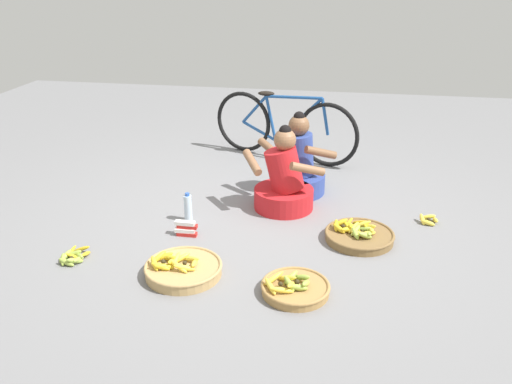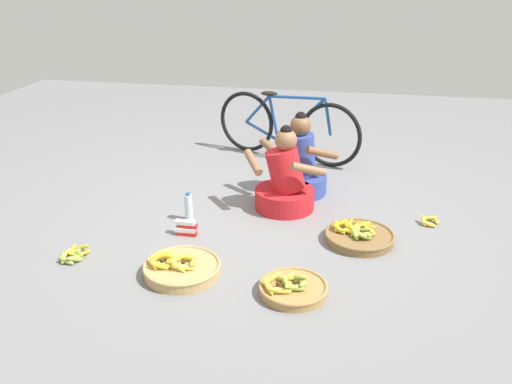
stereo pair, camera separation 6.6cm
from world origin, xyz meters
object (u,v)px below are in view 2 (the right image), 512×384
(banana_basket_back_center, at_px, (292,288))
(water_bottle, at_px, (189,207))
(vendor_woman_front, at_px, (285,183))
(banana_basket_mid_right, at_px, (359,236))
(loose_bananas_near_vendor, at_px, (430,221))
(vendor_woman_behind, at_px, (299,168))
(bicycle_leaning, at_px, (286,127))
(banana_basket_mid_left, at_px, (181,268))
(loose_bananas_near_bicycle, at_px, (73,255))
(packet_carton_stack, at_px, (186,228))

(banana_basket_back_center, bearing_deg, water_bottle, 137.27)
(vendor_woman_front, relative_size, banana_basket_mid_right, 1.40)
(vendor_woman_front, relative_size, loose_bananas_near_vendor, 4.75)
(banana_basket_mid_right, distance_m, banana_basket_back_center, 0.91)
(loose_bananas_near_vendor, bearing_deg, vendor_woman_behind, 157.98)
(bicycle_leaning, height_order, banana_basket_back_center, bicycle_leaning)
(banana_basket_mid_left, distance_m, loose_bananas_near_vendor, 2.10)
(banana_basket_back_center, bearing_deg, loose_bananas_near_vendor, 51.03)
(banana_basket_mid_left, distance_m, water_bottle, 0.86)
(banana_basket_back_center, distance_m, loose_bananas_near_bicycle, 1.64)
(banana_basket_mid_left, bearing_deg, loose_bananas_near_vendor, 32.47)
(banana_basket_back_center, bearing_deg, vendor_woman_behind, 95.49)
(water_bottle, bearing_deg, banana_basket_mid_right, -4.40)
(banana_basket_back_center, xyz_separation_m, packet_carton_stack, (-0.94, 0.66, 0.02))
(bicycle_leaning, bearing_deg, banana_basket_back_center, -81.04)
(bicycle_leaning, xyz_separation_m, loose_bananas_near_vendor, (1.40, -1.38, -0.33))
(bicycle_leaning, height_order, water_bottle, bicycle_leaning)
(vendor_woman_behind, distance_m, packet_carton_stack, 1.30)
(banana_basket_mid_left, bearing_deg, banana_basket_mid_right, 30.89)
(banana_basket_mid_right, bearing_deg, bicycle_leaning, 114.69)
(banana_basket_back_center, height_order, loose_bananas_near_vendor, banana_basket_back_center)
(vendor_woman_behind, xyz_separation_m, water_bottle, (-0.83, -0.77, -0.13))
(banana_basket_back_center, xyz_separation_m, loose_bananas_near_vendor, (0.99, 1.22, -0.02))
(water_bottle, bearing_deg, bicycle_leaning, 70.92)
(vendor_woman_front, xyz_separation_m, banana_basket_mid_left, (-0.55, -1.22, -0.19))
(banana_basket_back_center, bearing_deg, banana_basket_mid_left, 173.53)
(banana_basket_mid_left, xyz_separation_m, banana_basket_back_center, (0.79, -0.09, -0.01))
(vendor_woman_front, relative_size, bicycle_leaning, 0.46)
(banana_basket_mid_right, bearing_deg, packet_carton_stack, -173.60)
(vendor_woman_behind, relative_size, water_bottle, 3.11)
(banana_basket_back_center, height_order, packet_carton_stack, banana_basket_back_center)
(banana_basket_mid_right, bearing_deg, loose_bananas_near_bicycle, -161.86)
(banana_basket_mid_left, bearing_deg, vendor_woman_front, 65.75)
(vendor_woman_front, xyz_separation_m, banana_basket_back_center, (0.24, -1.30, -0.20))
(bicycle_leaning, distance_m, loose_bananas_near_bicycle, 2.77)
(banana_basket_mid_right, relative_size, loose_bananas_near_vendor, 3.39)
(bicycle_leaning, distance_m, loose_bananas_near_vendor, 1.99)
(bicycle_leaning, bearing_deg, water_bottle, -109.08)
(loose_bananas_near_bicycle, bearing_deg, packet_carton_stack, 36.75)
(bicycle_leaning, bearing_deg, vendor_woman_front, -82.57)
(vendor_woman_behind, height_order, loose_bananas_near_bicycle, vendor_woman_behind)
(vendor_woman_front, distance_m, vendor_woman_behind, 0.39)
(vendor_woman_behind, bearing_deg, loose_bananas_near_vendor, -22.02)
(vendor_woman_behind, xyz_separation_m, banana_basket_mid_right, (0.58, -0.87, -0.20))
(vendor_woman_behind, relative_size, banana_basket_mid_left, 1.44)
(loose_bananas_near_vendor, xyz_separation_m, water_bottle, (-1.98, -0.30, 0.09))
(banana_basket_mid_right, bearing_deg, vendor_woman_behind, 123.41)
(vendor_woman_front, relative_size, loose_bananas_near_bicycle, 2.92)
(bicycle_leaning, height_order, loose_bananas_near_vendor, bicycle_leaning)
(packet_carton_stack, bearing_deg, banana_basket_mid_right, 6.40)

